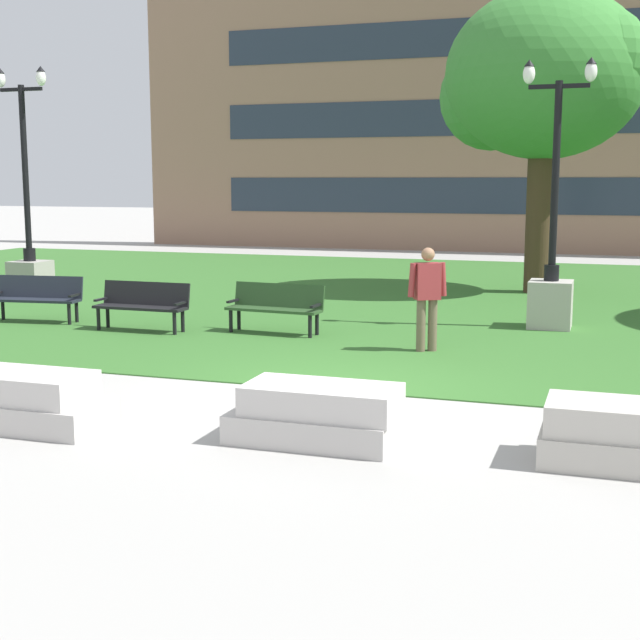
{
  "coord_description": "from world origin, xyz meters",
  "views": [
    {
      "loc": [
        3.51,
        -11.13,
        2.82
      ],
      "look_at": [
        0.27,
        -1.4,
        1.2
      ],
      "focal_mm": 50.0,
      "sensor_mm": 36.0,
      "label": 1
    }
  ],
  "objects_px": {
    "lamp_post_right": "(551,275)",
    "lamp_post_left": "(29,254)",
    "concrete_block_center": "(25,401)",
    "park_bench_near_right": "(276,305)",
    "concrete_block_left": "(317,415)",
    "park_bench_far_left": "(37,296)",
    "concrete_block_right": "(633,437)",
    "park_bench_far_right": "(143,303)",
    "person_bystander_near_lawn": "(427,293)"
  },
  "relations": [
    {
      "from": "concrete_block_center",
      "to": "lamp_post_left",
      "type": "distance_m",
      "value": 11.57
    },
    {
      "from": "concrete_block_left",
      "to": "lamp_post_right",
      "type": "relative_size",
      "value": 0.37
    },
    {
      "from": "park_bench_far_right",
      "to": "lamp_post_left",
      "type": "xyz_separation_m",
      "value": [
        -4.76,
        3.11,
        0.56
      ]
    },
    {
      "from": "concrete_block_center",
      "to": "park_bench_far_left",
      "type": "bearing_deg",
      "value": 124.8
    },
    {
      "from": "lamp_post_left",
      "to": "park_bench_far_right",
      "type": "bearing_deg",
      "value": -33.14
    },
    {
      "from": "concrete_block_right",
      "to": "park_bench_far_right",
      "type": "xyz_separation_m",
      "value": [
        -8.63,
        5.58,
        0.23
      ]
    },
    {
      "from": "concrete_block_center",
      "to": "park_bench_near_right",
      "type": "distance_m",
      "value": 6.79
    },
    {
      "from": "concrete_block_center",
      "to": "lamp_post_right",
      "type": "relative_size",
      "value": 0.37
    },
    {
      "from": "park_bench_far_left",
      "to": "lamp_post_right",
      "type": "height_order",
      "value": "lamp_post_right"
    },
    {
      "from": "concrete_block_left",
      "to": "lamp_post_left",
      "type": "bearing_deg",
      "value": 138.85
    },
    {
      "from": "lamp_post_right",
      "to": "lamp_post_left",
      "type": "xyz_separation_m",
      "value": [
        -12.0,
        0.39,
        0.06
      ]
    },
    {
      "from": "concrete_block_right",
      "to": "park_bench_far_left",
      "type": "distance_m",
      "value": 12.58
    },
    {
      "from": "concrete_block_left",
      "to": "person_bystander_near_lawn",
      "type": "xyz_separation_m",
      "value": [
        0.08,
        5.42,
        0.68
      ]
    },
    {
      "from": "park_bench_far_left",
      "to": "park_bench_far_right",
      "type": "bearing_deg",
      "value": -5.99
    },
    {
      "from": "park_bench_near_right",
      "to": "park_bench_far_right",
      "type": "relative_size",
      "value": 1.02
    },
    {
      "from": "park_bench_near_right",
      "to": "concrete_block_right",
      "type": "bearing_deg",
      "value": -44.77
    },
    {
      "from": "park_bench_far_left",
      "to": "lamp_post_right",
      "type": "relative_size",
      "value": 0.37
    },
    {
      "from": "concrete_block_right",
      "to": "park_bench_far_right",
      "type": "height_order",
      "value": "park_bench_far_right"
    },
    {
      "from": "lamp_post_right",
      "to": "lamp_post_left",
      "type": "height_order",
      "value": "lamp_post_left"
    },
    {
      "from": "park_bench_far_left",
      "to": "lamp_post_right",
      "type": "distance_m",
      "value": 10.07
    },
    {
      "from": "park_bench_near_right",
      "to": "park_bench_far_right",
      "type": "distance_m",
      "value": 2.53
    },
    {
      "from": "concrete_block_center",
      "to": "lamp_post_right",
      "type": "xyz_separation_m",
      "value": [
        5.23,
        8.96,
        0.73
      ]
    },
    {
      "from": "concrete_block_center",
      "to": "park_bench_far_left",
      "type": "xyz_separation_m",
      "value": [
        -4.52,
        6.51,
        0.23
      ]
    },
    {
      "from": "concrete_block_center",
      "to": "person_bystander_near_lawn",
      "type": "height_order",
      "value": "person_bystander_near_lawn"
    },
    {
      "from": "park_bench_far_left",
      "to": "lamp_post_right",
      "type": "bearing_deg",
      "value": 14.11
    },
    {
      "from": "concrete_block_center",
      "to": "lamp_post_right",
      "type": "height_order",
      "value": "lamp_post_right"
    },
    {
      "from": "park_bench_far_left",
      "to": "park_bench_far_right",
      "type": "xyz_separation_m",
      "value": [
        2.52,
        -0.26,
        0.0
      ]
    },
    {
      "from": "park_bench_far_left",
      "to": "lamp_post_left",
      "type": "height_order",
      "value": "lamp_post_left"
    },
    {
      "from": "lamp_post_left",
      "to": "concrete_block_center",
      "type": "bearing_deg",
      "value": -54.11
    },
    {
      "from": "concrete_block_right",
      "to": "person_bystander_near_lawn",
      "type": "xyz_separation_m",
      "value": [
        -3.15,
        5.23,
        0.68
      ]
    },
    {
      "from": "concrete_block_right",
      "to": "park_bench_far_right",
      "type": "relative_size",
      "value": 1.0
    },
    {
      "from": "concrete_block_right",
      "to": "park_bench_near_right",
      "type": "height_order",
      "value": "park_bench_near_right"
    },
    {
      "from": "concrete_block_right",
      "to": "lamp_post_right",
      "type": "relative_size",
      "value": 0.36
    },
    {
      "from": "concrete_block_center",
      "to": "person_bystander_near_lawn",
      "type": "bearing_deg",
      "value": 59.5
    },
    {
      "from": "park_bench_far_left",
      "to": "person_bystander_near_lawn",
      "type": "height_order",
      "value": "person_bystander_near_lawn"
    },
    {
      "from": "park_bench_far_left",
      "to": "park_bench_far_right",
      "type": "distance_m",
      "value": 2.53
    },
    {
      "from": "park_bench_near_right",
      "to": "lamp_post_right",
      "type": "distance_m",
      "value": 5.26
    },
    {
      "from": "lamp_post_right",
      "to": "lamp_post_left",
      "type": "relative_size",
      "value": 0.93
    },
    {
      "from": "lamp_post_right",
      "to": "lamp_post_left",
      "type": "distance_m",
      "value": 12.0
    },
    {
      "from": "concrete_block_left",
      "to": "concrete_block_right",
      "type": "relative_size",
      "value": 1.02
    },
    {
      "from": "concrete_block_center",
      "to": "park_bench_far_right",
      "type": "distance_m",
      "value": 6.56
    },
    {
      "from": "concrete_block_left",
      "to": "park_bench_far_left",
      "type": "xyz_separation_m",
      "value": [
        -7.91,
        6.03,
        0.23
      ]
    },
    {
      "from": "park_bench_near_right",
      "to": "lamp_post_left",
      "type": "distance_m",
      "value": 7.7
    },
    {
      "from": "concrete_block_left",
      "to": "park_bench_far_right",
      "type": "height_order",
      "value": "park_bench_far_right"
    },
    {
      "from": "park_bench_far_right",
      "to": "person_bystander_near_lawn",
      "type": "xyz_separation_m",
      "value": [
        5.48,
        -0.35,
        0.44
      ]
    },
    {
      "from": "park_bench_near_right",
      "to": "park_bench_far_left",
      "type": "height_order",
      "value": "same"
    },
    {
      "from": "concrete_block_left",
      "to": "lamp_post_right",
      "type": "xyz_separation_m",
      "value": [
        1.84,
        8.48,
        0.73
      ]
    },
    {
      "from": "concrete_block_right",
      "to": "lamp_post_left",
      "type": "relative_size",
      "value": 0.34
    },
    {
      "from": "park_bench_near_right",
      "to": "lamp_post_right",
      "type": "xyz_separation_m",
      "value": [
        4.76,
        2.19,
        0.5
      ]
    },
    {
      "from": "park_bench_far_right",
      "to": "concrete_block_center",
      "type": "bearing_deg",
      "value": -72.2
    }
  ]
}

